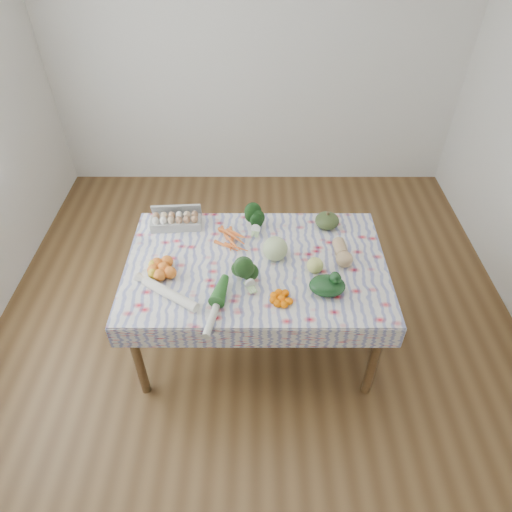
{
  "coord_description": "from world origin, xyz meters",
  "views": [
    {
      "loc": [
        0.0,
        -2.14,
        2.73
      ],
      "look_at": [
        0.0,
        0.0,
        0.82
      ],
      "focal_mm": 32.0,
      "sensor_mm": 36.0,
      "label": 1
    }
  ],
  "objects_px": {
    "dining_table": "(256,272)",
    "kabocha_squash": "(327,221)",
    "grapefruit": "(315,265)",
    "egg_carton": "(176,222)",
    "cabbage": "(275,249)",
    "butternut_squash": "(342,252)"
  },
  "relations": [
    {
      "from": "egg_carton",
      "to": "cabbage",
      "type": "height_order",
      "value": "cabbage"
    },
    {
      "from": "grapefruit",
      "to": "dining_table",
      "type": "bearing_deg",
      "value": 167.77
    },
    {
      "from": "dining_table",
      "to": "kabocha_squash",
      "type": "distance_m",
      "value": 0.63
    },
    {
      "from": "butternut_squash",
      "to": "grapefruit",
      "type": "xyz_separation_m",
      "value": [
        -0.19,
        -0.12,
        -0.0
      ]
    },
    {
      "from": "butternut_squash",
      "to": "grapefruit",
      "type": "relative_size",
      "value": 2.24
    },
    {
      "from": "kabocha_squash",
      "to": "egg_carton",
      "type": "bearing_deg",
      "value": -179.82
    },
    {
      "from": "egg_carton",
      "to": "cabbage",
      "type": "relative_size",
      "value": 2.17
    },
    {
      "from": "egg_carton",
      "to": "cabbage",
      "type": "xyz_separation_m",
      "value": [
        0.68,
        -0.32,
        0.03
      ]
    },
    {
      "from": "egg_carton",
      "to": "grapefruit",
      "type": "bearing_deg",
      "value": -29.83
    },
    {
      "from": "kabocha_squash",
      "to": "grapefruit",
      "type": "relative_size",
      "value": 1.61
    },
    {
      "from": "grapefruit",
      "to": "butternut_squash",
      "type": "bearing_deg",
      "value": 33.51
    },
    {
      "from": "kabocha_squash",
      "to": "grapefruit",
      "type": "bearing_deg",
      "value": -105.63
    },
    {
      "from": "dining_table",
      "to": "butternut_squash",
      "type": "distance_m",
      "value": 0.57
    },
    {
      "from": "cabbage",
      "to": "butternut_squash",
      "type": "height_order",
      "value": "cabbage"
    },
    {
      "from": "egg_carton",
      "to": "cabbage",
      "type": "distance_m",
      "value": 0.75
    },
    {
      "from": "kabocha_squash",
      "to": "grapefruit",
      "type": "height_order",
      "value": "kabocha_squash"
    },
    {
      "from": "cabbage",
      "to": "grapefruit",
      "type": "bearing_deg",
      "value": -27.27
    },
    {
      "from": "dining_table",
      "to": "kabocha_squash",
      "type": "bearing_deg",
      "value": 37.2
    },
    {
      "from": "kabocha_squash",
      "to": "grapefruit",
      "type": "xyz_separation_m",
      "value": [
        -0.13,
        -0.45,
        -0.0
      ]
    },
    {
      "from": "dining_table",
      "to": "grapefruit",
      "type": "bearing_deg",
      "value": -12.23
    },
    {
      "from": "kabocha_squash",
      "to": "cabbage",
      "type": "distance_m",
      "value": 0.49
    },
    {
      "from": "butternut_squash",
      "to": "egg_carton",
      "type": "bearing_deg",
      "value": 159.56
    }
  ]
}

